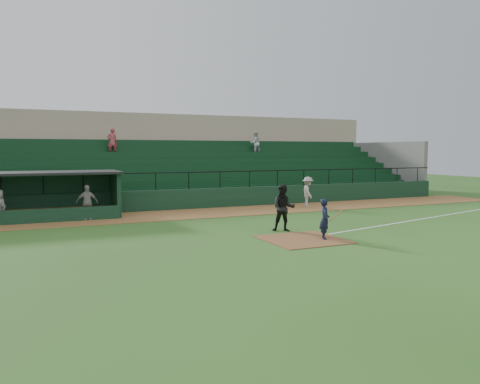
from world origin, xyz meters
name	(u,v)px	position (x,y,z in m)	size (l,w,h in m)	color
ground	(290,236)	(0.00, 0.00, 0.00)	(90.00, 90.00, 0.00)	#2B551B
warning_track	(218,212)	(0.00, 8.00, 0.01)	(40.00, 4.00, 0.03)	brown
home_plate_dirt	(303,239)	(0.00, -1.00, 0.01)	(3.00, 3.00, 0.03)	brown
foul_line	(416,220)	(8.00, 1.20, 0.01)	(18.00, 0.09, 0.01)	white
stadium_structure	(175,167)	(0.00, 16.46, 2.30)	(38.00, 13.08, 6.40)	#10301C
dugout	(28,193)	(-9.75, 9.56, 1.33)	(8.90, 3.20, 2.42)	#10301C
batter_at_plate	(325,219)	(0.80, -1.29, 0.81)	(1.09, 0.71, 1.61)	black
umpire	(284,208)	(0.26, 1.02, 1.01)	(0.98, 0.77, 2.02)	black
runner	(308,192)	(5.85, 7.87, 0.96)	(1.20, 0.69, 1.86)	#A09B96
dugout_player_a	(87,202)	(-7.08, 7.85, 0.91)	(1.03, 0.43, 1.75)	gray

